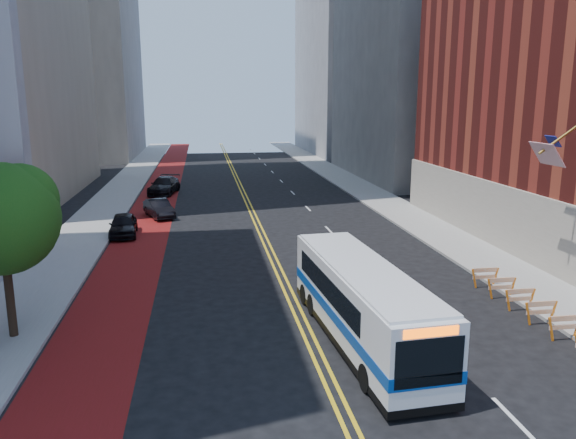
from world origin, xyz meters
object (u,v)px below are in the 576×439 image
(car_b, at_px, (159,208))
(transit_bus, at_px, (361,302))
(street_tree, at_px, (3,214))
(car_c, at_px, (164,185))
(car_a, at_px, (123,225))

(car_b, bearing_deg, transit_bus, -89.04)
(street_tree, relative_size, car_c, 1.21)
(car_a, bearing_deg, car_b, 67.47)
(car_b, bearing_deg, car_c, 71.72)
(street_tree, distance_m, car_c, 33.80)
(street_tree, bearing_deg, car_c, 83.78)
(car_a, relative_size, car_c, 0.78)
(car_c, bearing_deg, street_tree, -85.53)
(street_tree, bearing_deg, car_b, 80.06)
(street_tree, height_order, transit_bus, street_tree)
(car_b, relative_size, car_c, 0.76)
(street_tree, relative_size, car_a, 1.54)
(transit_bus, height_order, car_a, transit_bus)
(street_tree, xyz_separation_m, car_a, (1.94, 16.52, -4.17))
(street_tree, xyz_separation_m, car_c, (3.64, 33.35, -4.10))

